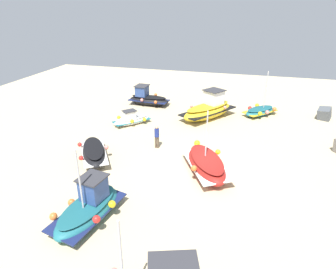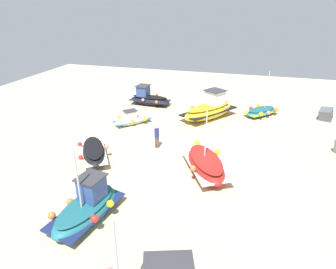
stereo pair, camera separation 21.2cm
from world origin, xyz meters
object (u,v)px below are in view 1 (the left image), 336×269
at_px(fishing_boat_6, 148,99).
at_px(fishing_boat_1, 209,109).
at_px(fishing_boat_0, 206,164).
at_px(mooring_buoy_0, 197,143).
at_px(fishing_boat_4, 94,152).
at_px(fishing_boat_3, 131,119).
at_px(person_walking, 157,135).
at_px(fishing_boat_7, 260,111).
at_px(fishing_boat_2, 89,208).

bearing_deg(fishing_boat_6, fishing_boat_1, 165.59).
relative_size(fishing_boat_0, fishing_boat_1, 0.84).
xyz_separation_m(fishing_boat_6, mooring_buoy_0, (7.93, 6.21, -0.27)).
bearing_deg(mooring_buoy_0, fishing_boat_4, -60.85).
bearing_deg(fishing_boat_3, fishing_boat_0, 91.41).
relative_size(fishing_boat_6, mooring_buoy_0, 7.23).
height_order(fishing_boat_1, fishing_boat_4, fishing_boat_1).
height_order(fishing_boat_0, fishing_boat_4, fishing_boat_0).
xyz_separation_m(fishing_boat_4, person_walking, (-2.62, 3.32, 0.44)).
bearing_deg(fishing_boat_7, fishing_boat_6, -49.19).
relative_size(fishing_boat_0, fishing_boat_3, 1.50).
bearing_deg(fishing_boat_3, fishing_boat_6, -134.77).
bearing_deg(fishing_boat_0, fishing_boat_3, -158.78).
xyz_separation_m(fishing_boat_7, mooring_buoy_0, (7.79, -4.16, -0.03)).
bearing_deg(fishing_boat_7, mooring_buoy_0, 13.46).
relative_size(fishing_boat_3, fishing_boat_4, 0.78).
relative_size(fishing_boat_0, fishing_boat_4, 1.17).
relative_size(fishing_boat_3, person_walking, 1.89).
bearing_deg(fishing_boat_7, fishing_boat_2, 16.51).
xyz_separation_m(fishing_boat_2, fishing_boat_7, (-16.26, 7.61, -0.24)).
distance_m(fishing_boat_3, mooring_buoy_0, 6.57).
bearing_deg(fishing_boat_3, mooring_buoy_0, 105.81).
xyz_separation_m(fishing_boat_1, fishing_boat_3, (3.05, -5.80, -0.38)).
xyz_separation_m(fishing_boat_0, person_walking, (-2.36, -3.71, 0.38)).
relative_size(fishing_boat_0, fishing_boat_6, 1.15).
distance_m(fishing_boat_3, person_walking, 4.87).
xyz_separation_m(fishing_boat_3, fishing_boat_4, (6.19, -0.05, 0.09)).
height_order(fishing_boat_2, fishing_boat_4, fishing_boat_2).
height_order(fishing_boat_1, fishing_boat_6, fishing_boat_1).
relative_size(fishing_boat_1, person_walking, 3.38).
bearing_deg(fishing_boat_1, fishing_boat_2, -158.22).
relative_size(fishing_boat_2, fishing_boat_4, 1.08).
bearing_deg(fishing_boat_2, fishing_boat_4, 36.01).
height_order(fishing_boat_0, fishing_boat_1, fishing_boat_0).
distance_m(fishing_boat_2, fishing_boat_6, 16.64).
relative_size(fishing_boat_1, fishing_boat_4, 1.39).
distance_m(fishing_boat_0, fishing_boat_7, 11.28).
distance_m(fishing_boat_2, person_walking, 7.82).
bearing_deg(fishing_boat_3, fishing_boat_7, 157.77).
bearing_deg(fishing_boat_0, fishing_boat_6, -174.89).
distance_m(fishing_boat_2, fishing_boat_7, 17.96).
xyz_separation_m(fishing_boat_1, fishing_boat_7, (-1.87, 4.27, -0.40)).
distance_m(fishing_boat_0, fishing_boat_2, 7.06).
bearing_deg(fishing_boat_1, fishing_boat_7, -31.53).
relative_size(fishing_boat_3, fishing_boat_6, 0.76).
bearing_deg(fishing_boat_6, person_walking, 116.33).
distance_m(fishing_boat_3, fishing_boat_7, 11.21).
height_order(fishing_boat_6, fishing_boat_7, fishing_boat_7).
bearing_deg(fishing_boat_4, fishing_boat_2, 173.26).
height_order(fishing_boat_0, fishing_boat_2, fishing_boat_0).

